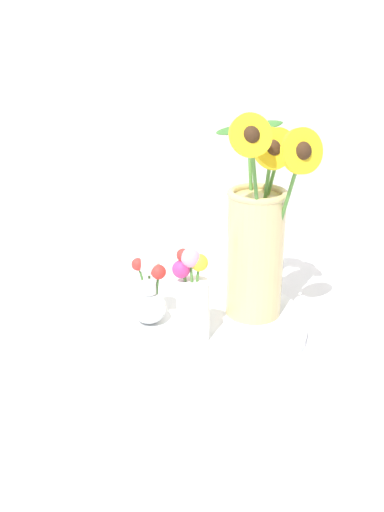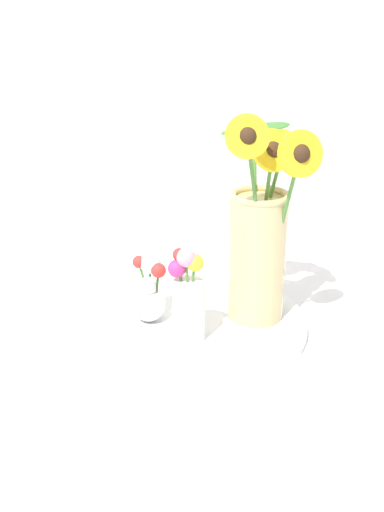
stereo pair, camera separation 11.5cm
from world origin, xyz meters
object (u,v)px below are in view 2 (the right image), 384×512
(mason_jar_sunflowers, at_px, (260,238))
(vase_small_center, at_px, (188,299))
(vase_bulb_right, at_px, (150,292))
(serving_tray, at_px, (192,323))

(mason_jar_sunflowers, xyz_separation_m, vase_small_center, (-0.16, -0.04, -0.09))
(mason_jar_sunflowers, height_order, vase_bulb_right, mason_jar_sunflowers)
(serving_tray, xyz_separation_m, vase_small_center, (-0.03, -0.07, 0.09))
(mason_jar_sunflowers, relative_size, vase_small_center, 2.33)
(mason_jar_sunflowers, xyz_separation_m, vase_bulb_right, (-0.21, 0.05, -0.11))
(vase_bulb_right, bearing_deg, serving_tray, -18.37)
(vase_bulb_right, bearing_deg, vase_small_center, -62.50)
(mason_jar_sunflowers, height_order, vase_small_center, mason_jar_sunflowers)
(serving_tray, xyz_separation_m, mason_jar_sunflowers, (0.13, -0.03, 0.18))
(vase_small_center, bearing_deg, serving_tray, 66.43)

